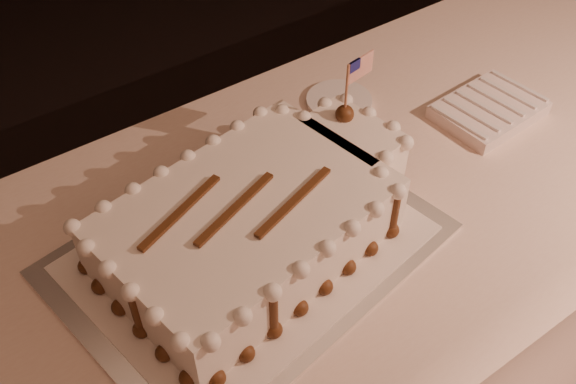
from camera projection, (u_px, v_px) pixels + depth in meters
banquet_table at (371, 289)px, 1.47m from camera, size 2.40×0.80×0.75m
cake_board at (249, 249)px, 1.07m from camera, size 0.66×0.54×0.01m
doily at (249, 247)px, 1.06m from camera, size 0.59×0.48×0.00m
sheet_cake at (261, 215)px, 1.04m from camera, size 0.57×0.38×0.22m
napkin_stack at (489, 110)px, 1.31m from camera, size 0.22×0.16×0.03m
side_plate at (339, 101)px, 1.35m from camera, size 0.14×0.14×0.01m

